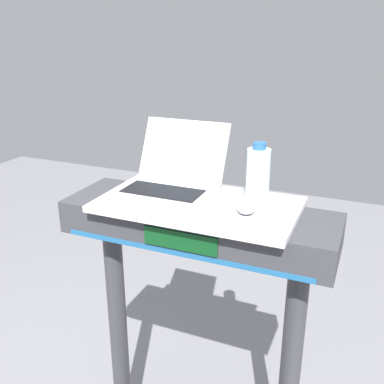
# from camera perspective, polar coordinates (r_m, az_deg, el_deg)

# --- Properties ---
(desk_board) EXTENTS (0.64, 0.36, 0.02)m
(desk_board) POSITION_cam_1_polar(r_m,az_deg,el_deg) (1.43, 0.78, -1.62)
(desk_board) COLOR silver
(desk_board) RESTS_ON treadmill_base
(laptop) EXTENTS (0.32, 0.32, 0.22)m
(laptop) POSITION_cam_1_polar(r_m,az_deg,el_deg) (1.51, -2.69, 1.85)
(laptop) COLOR #B7B7BC
(laptop) RESTS_ON desk_board
(computer_mouse) EXTENTS (0.08, 0.11, 0.03)m
(computer_mouse) POSITION_cam_1_polar(r_m,az_deg,el_deg) (1.35, 7.05, -1.87)
(computer_mouse) COLOR #B2B2B7
(computer_mouse) RESTS_ON desk_board
(water_bottle) EXTENTS (0.08, 0.08, 0.19)m
(water_bottle) POSITION_cam_1_polar(r_m,az_deg,el_deg) (1.43, 8.51, 2.39)
(water_bottle) COLOR silver
(water_bottle) RESTS_ON desk_board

